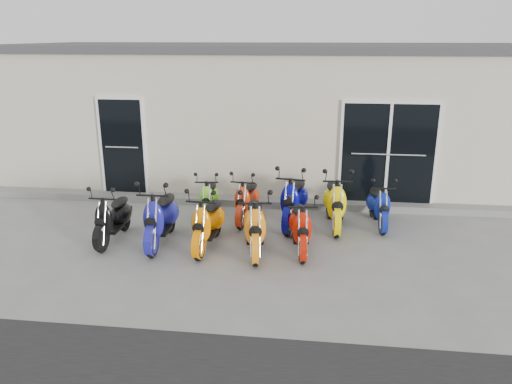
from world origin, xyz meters
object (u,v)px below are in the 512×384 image
scooter_front_black (112,211)px  scooter_front_orange_b (255,217)px  scooter_back_extra (379,200)px  scooter_back_blue (294,194)px  scooter_back_yellow (335,195)px  scooter_front_blue (161,210)px  scooter_front_orange_a (208,216)px  scooter_back_green (209,193)px  scooter_back_red (247,194)px  scooter_front_red (301,220)px

scooter_front_black → scooter_front_orange_b: size_ratio=0.91×
scooter_front_orange_b → scooter_back_extra: 2.70m
scooter_back_blue → scooter_back_yellow: scooter_back_blue is taller
scooter_front_black → scooter_front_blue: size_ratio=0.89×
scooter_front_blue → scooter_front_orange_a: scooter_front_blue is taller
scooter_front_black → scooter_back_blue: bearing=21.8°
scooter_front_blue → scooter_back_extra: scooter_front_blue is taller
scooter_back_extra → scooter_front_orange_a: bearing=-160.2°
scooter_back_green → scooter_back_red: scooter_back_red is taller
scooter_back_blue → scooter_back_extra: scooter_back_blue is taller
scooter_front_orange_b → scooter_back_green: (-1.13, 1.51, -0.09)m
scooter_front_orange_a → scooter_back_blue: 1.93m
scooter_back_extra → scooter_back_red: bearing=175.3°
scooter_front_orange_b → scooter_back_yellow: scooter_back_yellow is taller
scooter_front_orange_a → scooter_back_red: scooter_front_orange_a is taller
scooter_front_blue → scooter_front_red: scooter_front_blue is taller
scooter_front_blue → scooter_back_yellow: (3.08, 1.24, -0.00)m
scooter_back_green → scooter_front_orange_b: bearing=-58.5°
scooter_front_black → scooter_front_orange_b: 2.60m
scooter_back_yellow → scooter_back_green: bearing=173.6°
scooter_front_black → scooter_back_blue: scooter_back_blue is taller
scooter_front_red → scooter_back_red: 1.75m
scooter_back_green → scooter_back_yellow: 2.52m
scooter_front_orange_b → scooter_front_red: size_ratio=1.10×
scooter_back_yellow → scooter_back_blue: bearing=177.5°
scooter_back_green → scooter_back_blue: (1.72, -0.15, 0.11)m
scooter_front_orange_a → scooter_front_blue: bearing=-179.6°
scooter_front_orange_a → scooter_back_blue: bearing=46.2°
scooter_front_blue → scooter_front_red: size_ratio=1.12×
scooter_front_blue → scooter_back_red: (1.35, 1.35, -0.08)m
scooter_front_red → scooter_back_blue: scooter_back_blue is taller
scooter_back_blue → scooter_front_orange_b: bearing=-105.5°
scooter_back_extra → scooter_back_green: bearing=174.7°
scooter_front_orange_a → scooter_back_blue: scooter_back_blue is taller
scooter_front_red → scooter_front_orange_a: bearing=175.7°
scooter_back_green → scooter_back_extra: same height
scooter_front_blue → scooter_back_green: bearing=66.7°
scooter_front_orange_a → scooter_back_yellow: size_ratio=0.93×
scooter_front_red → scooter_back_extra: bearing=36.6°
scooter_back_yellow → scooter_back_extra: bearing=6.2°
scooter_front_blue → scooter_back_yellow: size_ratio=1.00×
scooter_front_orange_b → scooter_front_blue: bearing=167.9°
scooter_front_orange_b → scooter_back_extra: scooter_front_orange_b is taller
scooter_front_red → scooter_back_extra: size_ratio=1.07×
scooter_back_red → scooter_front_orange_a: bearing=-103.0°
scooter_front_black → scooter_front_orange_b: scooter_front_orange_b is taller
scooter_front_black → scooter_front_blue: 0.91m
scooter_front_orange_a → scooter_back_blue: size_ratio=0.92×
scooter_front_red → scooter_back_extra: 2.01m
scooter_back_red → scooter_front_orange_b: bearing=-70.8°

